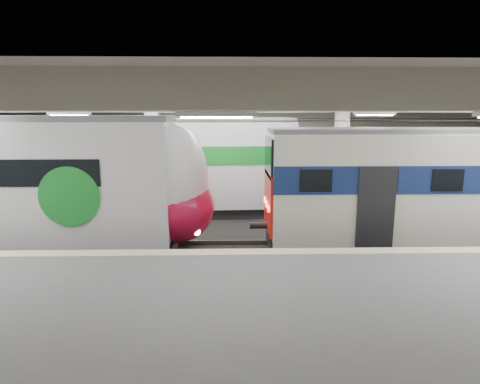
{
  "coord_description": "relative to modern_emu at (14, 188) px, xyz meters",
  "views": [
    {
      "loc": [
        0.26,
        -14.03,
        4.97
      ],
      "look_at": [
        0.63,
        1.0,
        2.0
      ],
      "focal_mm": 30.0,
      "sensor_mm": 36.0,
      "label": 1
    }
  ],
  "objects": [
    {
      "name": "far_train",
      "position": [
        3.2,
        5.5,
        0.05
      ],
      "size": [
        15.08,
        3.79,
        4.73
      ],
      "rotation": [
        0.0,
        0.0,
        0.05
      ],
      "color": "silver",
      "rests_on": "ground"
    },
    {
      "name": "station_hall",
      "position": [
        7.34,
        -1.74,
        0.85
      ],
      "size": [
        36.0,
        24.0,
        5.75
      ],
      "color": "black",
      "rests_on": "ground"
    },
    {
      "name": "modern_emu",
      "position": [
        0.0,
        0.0,
        0.0
      ],
      "size": [
        15.38,
        3.17,
        4.88
      ],
      "color": "silver",
      "rests_on": "ground"
    },
    {
      "name": "older_rer",
      "position": [
        15.63,
        0.0,
        -0.06
      ],
      "size": [
        13.49,
        2.98,
        4.45
      ],
      "color": "beige",
      "rests_on": "ground"
    }
  ]
}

